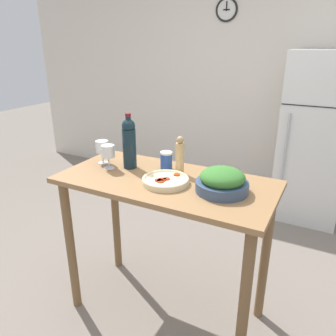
{
  "coord_description": "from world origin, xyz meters",
  "views": [
    {
      "loc": [
        0.81,
        -1.52,
        1.68
      ],
      "look_at": [
        0.0,
        0.03,
        1.01
      ],
      "focal_mm": 35.0,
      "sensor_mm": 36.0,
      "label": 1
    }
  ],
  "objects": [
    {
      "name": "wine_glass_near",
      "position": [
        -0.39,
        -0.01,
        1.05
      ],
      "size": [
        0.08,
        0.08,
        0.15
      ],
      "color": "silver",
      "rests_on": "prep_counter"
    },
    {
      "name": "wall_back",
      "position": [
        -0.0,
        2.2,
        1.3
      ],
      "size": [
        6.4,
        0.08,
        2.6
      ],
      "color": "silver",
      "rests_on": "ground_plane"
    },
    {
      "name": "homemade_pizza",
      "position": [
        0.03,
        -0.05,
        0.97
      ],
      "size": [
        0.26,
        0.26,
        0.04
      ],
      "color": "beige",
      "rests_on": "prep_counter"
    },
    {
      "name": "wine_glass_far",
      "position": [
        -0.49,
        0.05,
        1.05
      ],
      "size": [
        0.08,
        0.08,
        0.15
      ],
      "color": "silver",
      "rests_on": "prep_counter"
    },
    {
      "name": "salt_canister",
      "position": [
        -0.07,
        0.15,
        1.01
      ],
      "size": [
        0.07,
        0.07,
        0.11
      ],
      "color": "#284CA3",
      "rests_on": "prep_counter"
    },
    {
      "name": "salad_bowl",
      "position": [
        0.34,
        -0.01,
        1.01
      ],
      "size": [
        0.28,
        0.28,
        0.13
      ],
      "color": "#384C6B",
      "rests_on": "prep_counter"
    },
    {
      "name": "prep_counter",
      "position": [
        0.0,
        0.0,
        0.78
      ],
      "size": [
        1.24,
        0.6,
        0.95
      ],
      "color": "olive",
      "rests_on": "ground_plane"
    },
    {
      "name": "pepper_mill",
      "position": [
        0.03,
        0.12,
        1.06
      ],
      "size": [
        0.05,
        0.05,
        0.23
      ],
      "color": "tan",
      "rests_on": "prep_counter"
    },
    {
      "name": "refrigerator",
      "position": [
        0.65,
        1.84,
        0.81
      ],
      "size": [
        0.62,
        0.63,
        1.63
      ],
      "color": "silver",
      "rests_on": "ground_plane"
    },
    {
      "name": "wine_bottle",
      "position": [
        -0.29,
        0.07,
        1.11
      ],
      "size": [
        0.08,
        0.08,
        0.34
      ],
      "color": "#142833",
      "rests_on": "prep_counter"
    },
    {
      "name": "ground_plane",
      "position": [
        0.0,
        0.0,
        0.0
      ],
      "size": [
        14.0,
        14.0,
        0.0
      ],
      "primitive_type": "plane",
      "color": "slate"
    }
  ]
}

